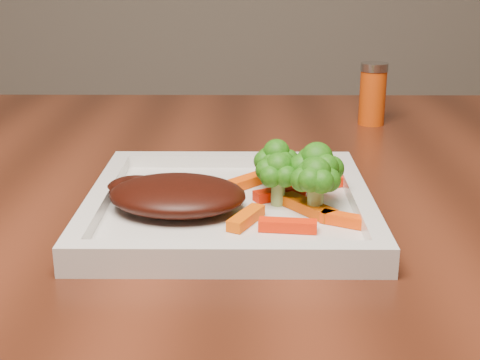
{
  "coord_description": "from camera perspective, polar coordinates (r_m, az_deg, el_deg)",
  "views": [
    {
      "loc": [
        -0.26,
        -0.77,
        0.99
      ],
      "look_at": [
        -0.26,
        -0.16,
        0.79
      ],
      "focal_mm": 50.0,
      "sensor_mm": 36.0,
      "label": 1
    }
  ],
  "objects": [
    {
      "name": "carrot_0",
      "position": [
        0.59,
        4.1,
        -3.89
      ],
      "size": [
        0.05,
        0.02,
        0.01
      ],
      "primitive_type": "cube",
      "rotation": [
        0.0,
        0.0,
        -0.12
      ],
      "color": "#FF2604",
      "rests_on": "plate"
    },
    {
      "name": "spice_shaker",
      "position": [
        1.02,
        11.25,
        7.21
      ],
      "size": [
        0.05,
        0.05,
        0.09
      ],
      "primitive_type": "cylinder",
      "rotation": [
        0.0,
        0.0,
        -0.43
      ],
      "color": "#D1460B",
      "rests_on": "dining_table"
    },
    {
      "name": "carrot_2",
      "position": [
        0.6,
        0.52,
        -3.26
      ],
      "size": [
        0.04,
        0.05,
        0.01
      ],
      "primitive_type": "cube",
      "rotation": [
        0.0,
        0.0,
        1.1
      ],
      "color": "#EF5703",
      "rests_on": "plate"
    },
    {
      "name": "carrot_3",
      "position": [
        0.7,
        7.21,
        -0.2
      ],
      "size": [
        0.06,
        0.04,
        0.01
      ],
      "primitive_type": "cube",
      "rotation": [
        0.0,
        0.0,
        0.41
      ],
      "color": "red",
      "rests_on": "plate"
    },
    {
      "name": "carrot_4",
      "position": [
        0.7,
        0.55,
        -0.13
      ],
      "size": [
        0.05,
        0.05,
        0.01
      ],
      "primitive_type": "cube",
      "rotation": [
        0.0,
        0.0,
        0.8
      ],
      "color": "#FD4D04",
      "rests_on": "plate"
    },
    {
      "name": "steak",
      "position": [
        0.63,
        -5.36,
        -1.27
      ],
      "size": [
        0.14,
        0.12,
        0.03
      ],
      "primitive_type": "ellipsoid",
      "rotation": [
        0.0,
        0.0,
        -0.12
      ],
      "color": "#370E08",
      "rests_on": "plate"
    },
    {
      "name": "carrot_6",
      "position": [
        0.66,
        3.37,
        -1.14
      ],
      "size": [
        0.05,
        0.04,
        0.01
      ],
      "primitive_type": "cube",
      "rotation": [
        0.0,
        0.0,
        0.47
      ],
      "color": "red",
      "rests_on": "plate"
    },
    {
      "name": "carrot_5",
      "position": [
        0.63,
        5.78,
        -2.3
      ],
      "size": [
        0.05,
        0.06,
        0.01
      ],
      "primitive_type": "cube",
      "rotation": [
        0.0,
        0.0,
        -0.93
      ],
      "color": "#D54D03",
      "rests_on": "plate"
    },
    {
      "name": "broccoli_2",
      "position": [
        0.62,
        6.46,
        -0.38
      ],
      "size": [
        0.06,
        0.06,
        0.06
      ],
      "primitive_type": null,
      "rotation": [
        0.0,
        0.0,
        -0.08
      ],
      "color": "#2C6410",
      "rests_on": "plate"
    },
    {
      "name": "carrot_1",
      "position": [
        0.6,
        9.14,
        -3.4
      ],
      "size": [
        0.05,
        0.03,
        0.01
      ],
      "primitive_type": "cube",
      "rotation": [
        0.0,
        0.0,
        -0.46
      ],
      "color": "#FF4604",
      "rests_on": "plate"
    },
    {
      "name": "broccoli_3",
      "position": [
        0.64,
        3.29,
        0.5
      ],
      "size": [
        0.05,
        0.05,
        0.06
      ],
      "primitive_type": null,
      "rotation": [
        0.0,
        0.0,
        0.08
      ],
      "color": "#207914",
      "rests_on": "plate"
    },
    {
      "name": "plate",
      "position": [
        0.65,
        -0.88,
        -2.58
      ],
      "size": [
        0.27,
        0.27,
        0.01
      ],
      "primitive_type": "cube",
      "color": "white",
      "rests_on": "dining_table"
    },
    {
      "name": "broccoli_1",
      "position": [
        0.64,
        6.53,
        0.63
      ],
      "size": [
        0.08,
        0.08,
        0.06
      ],
      "primitive_type": null,
      "rotation": [
        0.0,
        0.0,
        0.4
      ],
      "color": "#165E0F",
      "rests_on": "plate"
    },
    {
      "name": "broccoli_0",
      "position": [
        0.68,
        3.12,
        1.9
      ],
      "size": [
        0.07,
        0.07,
        0.07
      ],
      "primitive_type": null,
      "rotation": [
        0.0,
        0.0,
        0.42
      ],
      "color": "#2E6510",
      "rests_on": "plate"
    }
  ]
}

